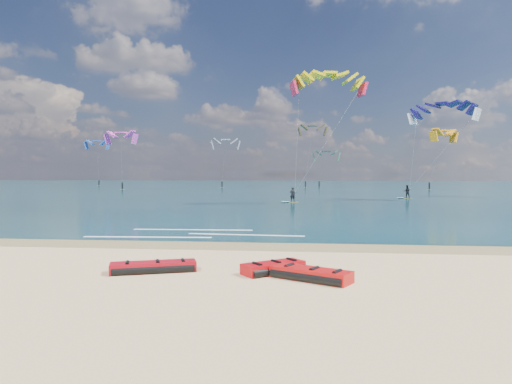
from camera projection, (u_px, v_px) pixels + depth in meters
ground at (257, 199)px, 56.66m from camera, size 320.00×320.00×0.00m
wet_sand_strip at (168, 245)px, 19.90m from camera, size 320.00×2.40×0.01m
sea at (282, 186)px, 120.26m from camera, size 320.00×200.00×0.04m
packed_kite_left at (153, 272)px, 14.37m from camera, size 3.01×1.93×0.38m
packed_kite_mid at (311, 280)px, 13.28m from camera, size 2.81×2.21×0.40m
packed_kite_right at (273, 273)px, 14.22m from camera, size 2.40×2.20×0.39m
kitesurfer_main at (311, 132)px, 46.93m from camera, size 10.12×6.27×14.41m
kitesurfer_far at (426, 144)px, 55.11m from camera, size 9.85×7.15×12.92m
shoreline_foam at (195, 234)px, 23.34m from camera, size 10.74×3.63×0.01m
distant_kites at (248, 162)px, 99.95m from camera, size 85.80×31.62×13.88m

